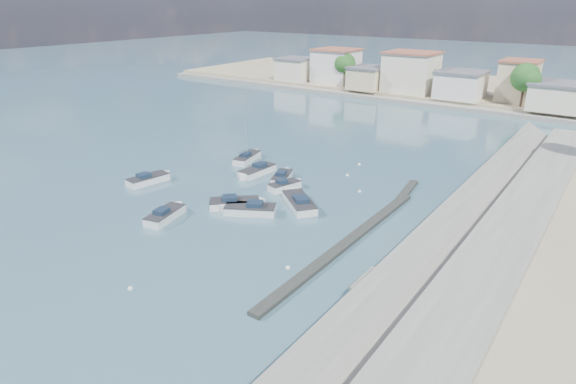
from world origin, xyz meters
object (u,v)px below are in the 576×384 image
Objects in this scene: motorboat_d at (247,210)px; motorboat_e at (150,179)px; motorboat_h at (237,204)px; motorboat_a at (167,215)px; motorboat_f at (283,177)px; motorboat_b at (286,186)px; sailboat at (248,157)px; motorboat_g at (256,172)px; motorboat_c at (298,202)px.

motorboat_d is 14.92m from motorboat_e.
motorboat_d and motorboat_h have the same top height.
motorboat_a is 1.09× the size of motorboat_f.
sailboat is (-10.21, 5.56, 0.05)m from motorboat_b.
motorboat_a and motorboat_b have the same top height.
motorboat_f is (-2.75, 9.76, 0.00)m from motorboat_d.
sailboat reaches higher than motorboat_g.
sailboat reaches higher than motorboat_d.
motorboat_b is 11.63m from sailboat.
motorboat_g is (-5.80, 1.75, 0.00)m from motorboat_b.
motorboat_e is 12.49m from motorboat_g.
motorboat_a is at bearing -130.71° from motorboat_c.
motorboat_f is at bearing 5.97° from motorboat_g.
motorboat_a and motorboat_h have the same top height.
motorboat_f is 3.81m from motorboat_g.
motorboat_a is 15.55m from motorboat_f.
motorboat_f is at bearing 38.41° from motorboat_e.
motorboat_d is 10.14m from motorboat_f.
motorboat_b is at bearing 81.17° from motorboat_h.
motorboat_c and motorboat_h have the same top height.
motorboat_h is (4.71, -8.80, -0.00)m from motorboat_g.
motorboat_h is at bearing 162.84° from motorboat_d.
motorboat_b is 7.13m from motorboat_h.
motorboat_e and motorboat_g have the same top height.
motorboat_c is 6.31m from motorboat_h.
motorboat_e is 1.15× the size of motorboat_f.
motorboat_e is 0.95× the size of motorboat_g.
sailboat is at bearing 139.15° from motorboat_g.
motorboat_f is at bearing 138.22° from motorboat_c.
motorboat_b is at bearing -16.74° from motorboat_g.
motorboat_b is 6.06m from motorboat_g.
motorboat_g and motorboat_h have the same top height.
motorboat_d and motorboat_g have the same top height.
motorboat_c is at bearing -26.51° from motorboat_g.
motorboat_d is 1.91m from motorboat_h.
motorboat_b is at bearing -28.56° from sailboat.
motorboat_a and motorboat_f have the same top height.
motorboat_e is 13.10m from motorboat_h.
motorboat_a is at bearing -135.70° from motorboat_d.
motorboat_d is 11.42m from motorboat_g.
motorboat_d is 0.61× the size of sailboat.
motorboat_d is at bearing -0.40° from motorboat_e.
motorboat_a is 19.43m from sailboat.
motorboat_d is at bearing -55.06° from motorboat_g.
motorboat_h is at bearing 2.02° from motorboat_e.
motorboat_f is (-2.02, 2.14, 0.00)m from motorboat_b.
motorboat_e is (-14.19, -7.51, 0.00)m from motorboat_b.
motorboat_h is at bearing -98.83° from motorboat_b.
sailboat is at bearing 125.87° from motorboat_h.
sailboat is at bearing 129.73° from motorboat_d.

